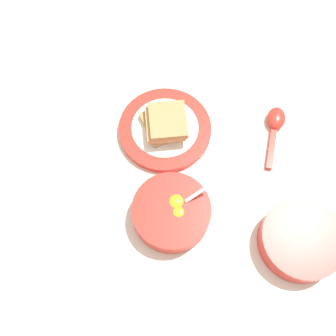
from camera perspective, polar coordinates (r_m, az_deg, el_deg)
name	(u,v)px	position (r m, az deg, el deg)	size (l,w,h in m)	color
ground_plane	(217,161)	(0.90, 7.09, 1.06)	(3.00, 3.00, 0.00)	silver
egg_bowl	(172,212)	(0.82, 0.52, -6.44)	(0.16, 0.16, 0.08)	red
toast_plate	(165,129)	(0.92, -0.44, 5.67)	(0.22, 0.22, 0.02)	red
toast_sandwich	(165,123)	(0.89, -0.40, 6.58)	(0.11, 0.11, 0.04)	tan
soup_spoon	(275,124)	(0.96, 15.30, 6.12)	(0.10, 0.16, 0.03)	red
congee_bowl	(301,240)	(0.85, 18.72, -9.85)	(0.17, 0.17, 0.05)	red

